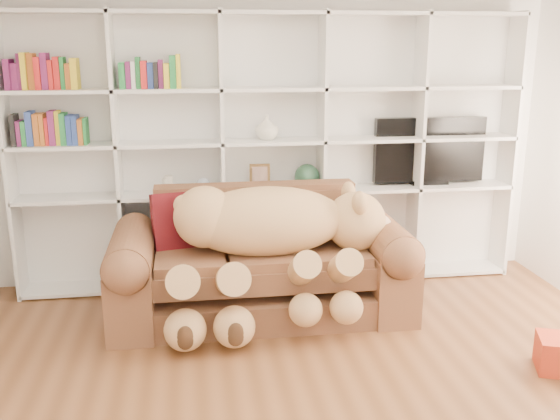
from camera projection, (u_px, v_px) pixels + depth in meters
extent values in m
cube|color=white|center=(269.00, 132.00, 5.61)|extent=(5.00, 0.02, 2.70)
cube|color=white|center=(270.00, 150.00, 5.61)|extent=(4.40, 0.03, 2.40)
cube|color=white|center=(9.00, 159.00, 5.15)|extent=(0.03, 0.35, 2.40)
cube|color=white|center=(118.00, 156.00, 5.28)|extent=(0.03, 0.35, 2.40)
cube|color=white|center=(222.00, 154.00, 5.40)|extent=(0.03, 0.35, 2.40)
cube|color=white|center=(321.00, 151.00, 5.52)|extent=(0.03, 0.35, 2.40)
cube|color=white|center=(416.00, 149.00, 5.65)|extent=(0.03, 0.35, 2.40)
cube|color=white|center=(507.00, 147.00, 5.77)|extent=(0.03, 0.35, 2.40)
cube|color=white|center=(273.00, 277.00, 5.77)|extent=(4.40, 0.35, 0.03)
cube|color=white|center=(272.00, 191.00, 5.55)|extent=(4.40, 0.35, 0.03)
cube|color=white|center=(272.00, 141.00, 5.44)|extent=(4.40, 0.35, 0.03)
cube|color=white|center=(272.00, 89.00, 5.32)|extent=(4.40, 0.35, 0.03)
cube|color=white|center=(272.00, 13.00, 5.16)|extent=(4.40, 0.35, 0.03)
cube|color=brown|center=(261.00, 300.00, 5.04)|extent=(2.25, 0.91, 0.24)
cube|color=brown|center=(261.00, 259.00, 4.93)|extent=(1.67, 0.75, 0.32)
cube|color=brown|center=(255.00, 218.00, 5.28)|extent=(1.67, 0.21, 0.59)
cube|color=brown|center=(133.00, 286.00, 4.86)|extent=(0.34, 1.02, 0.59)
cube|color=brown|center=(382.00, 273.00, 5.14)|extent=(0.34, 1.02, 0.59)
cylinder|color=brown|center=(131.00, 250.00, 4.78)|extent=(0.34, 0.96, 0.34)
cylinder|color=brown|center=(384.00, 239.00, 5.06)|extent=(0.34, 0.96, 0.34)
ellipsoid|color=tan|center=(267.00, 221.00, 4.82)|extent=(1.25, 0.60, 0.54)
sphere|color=tan|center=(205.00, 217.00, 4.74)|extent=(0.47, 0.47, 0.47)
sphere|color=tan|center=(356.00, 221.00, 4.93)|extent=(0.47, 0.47, 0.47)
sphere|color=beige|center=(378.00, 228.00, 4.97)|extent=(0.24, 0.24, 0.24)
sphere|color=#3B2515|center=(389.00, 229.00, 4.99)|extent=(0.08, 0.08, 0.08)
ellipsoid|color=tan|center=(360.00, 203.00, 4.72)|extent=(0.11, 0.19, 0.19)
ellipsoid|color=tan|center=(348.00, 193.00, 5.04)|extent=(0.11, 0.19, 0.19)
sphere|color=tan|center=(184.00, 205.00, 4.70)|extent=(0.16, 0.16, 0.16)
cylinder|color=tan|center=(302.00, 271.00, 4.60)|extent=(0.20, 0.57, 0.42)
cylinder|color=tan|center=(341.00, 269.00, 4.64)|extent=(0.20, 0.57, 0.42)
cylinder|color=tan|center=(184.00, 282.00, 4.49)|extent=(0.24, 0.67, 0.49)
cylinder|color=tan|center=(232.00, 280.00, 4.54)|extent=(0.24, 0.67, 0.49)
sphere|color=tan|center=(306.00, 311.00, 4.48)|extent=(0.25, 0.25, 0.25)
sphere|color=tan|center=(347.00, 308.00, 4.53)|extent=(0.25, 0.25, 0.25)
sphere|color=tan|center=(185.00, 329.00, 4.38)|extent=(0.30, 0.30, 0.30)
sphere|color=tan|center=(234.00, 326.00, 4.43)|extent=(0.30, 0.30, 0.30)
cube|color=#4E0E0D|center=(183.00, 222.00, 5.00)|extent=(0.52, 0.36, 0.50)
cube|color=red|center=(560.00, 354.00, 4.16)|extent=(0.37, 0.36, 0.23)
cube|color=black|center=(429.00, 150.00, 5.72)|extent=(1.04, 0.08, 0.59)
cube|color=black|center=(427.00, 181.00, 5.80)|extent=(0.35, 0.18, 0.04)
cube|color=brown|center=(260.00, 176.00, 5.50)|extent=(0.18, 0.03, 0.22)
sphere|color=#2E5A3F|center=(307.00, 176.00, 5.56)|extent=(0.22, 0.22, 0.22)
cylinder|color=silver|center=(169.00, 185.00, 5.40)|extent=(0.10, 0.10, 0.15)
cylinder|color=silver|center=(167.00, 186.00, 5.40)|extent=(0.09, 0.09, 0.13)
sphere|color=silver|center=(203.00, 185.00, 5.45)|extent=(0.12, 0.12, 0.12)
imported|color=silver|center=(267.00, 127.00, 5.40)|extent=(0.22, 0.22, 0.21)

